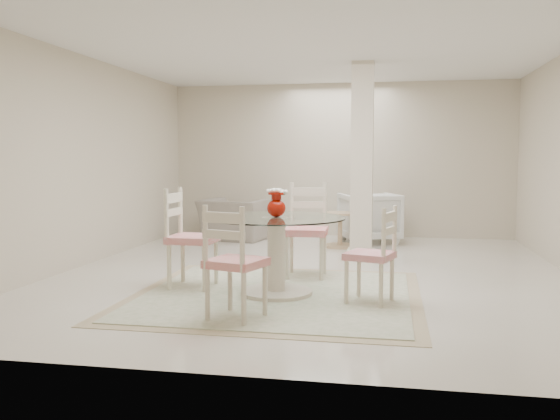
% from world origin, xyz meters
% --- Properties ---
extents(ground, '(7.00, 7.00, 0.00)m').
position_xyz_m(ground, '(0.00, 0.00, 0.00)').
color(ground, white).
rests_on(ground, ground).
extents(room_shell, '(6.02, 7.02, 2.71)m').
position_xyz_m(room_shell, '(0.00, 0.00, 1.86)').
color(room_shell, beige).
rests_on(room_shell, ground).
extents(column, '(0.30, 0.30, 2.70)m').
position_xyz_m(column, '(0.50, 1.30, 1.35)').
color(column, beige).
rests_on(column, ground).
extents(area_rug, '(2.87, 2.87, 0.02)m').
position_xyz_m(area_rug, '(-0.23, -1.26, 0.01)').
color(area_rug, tan).
rests_on(area_rug, ground).
extents(dining_table, '(1.38, 1.38, 0.80)m').
position_xyz_m(dining_table, '(-0.23, -1.26, 0.41)').
color(dining_table, beige).
rests_on(dining_table, ground).
extents(red_vase, '(0.22, 0.19, 0.29)m').
position_xyz_m(red_vase, '(-0.23, -1.26, 0.93)').
color(red_vase, '#9F1004').
rests_on(red_vase, dining_table).
extents(dining_chair_east, '(0.51, 0.51, 1.03)m').
position_xyz_m(dining_chair_east, '(0.77, -1.45, 0.54)').
color(dining_chair_east, '#EEE0C4').
rests_on(dining_chair_east, ground).
extents(dining_chair_north, '(0.50, 0.50, 1.21)m').
position_xyz_m(dining_chair_north, '(-0.06, -0.25, 0.64)').
color(dining_chair_north, beige).
rests_on(dining_chair_north, ground).
extents(dining_chair_west, '(0.48, 0.48, 1.18)m').
position_xyz_m(dining_chair_west, '(-1.24, -1.09, 0.62)').
color(dining_chair_west, '#F0E6C5').
rests_on(dining_chair_west, ground).
extents(dining_chair_south, '(0.55, 0.55, 1.09)m').
position_xyz_m(dining_chair_south, '(-0.42, -2.27, 0.58)').
color(dining_chair_south, beige).
rests_on(dining_chair_south, ground).
extents(recliner_taupe, '(1.22, 1.12, 0.69)m').
position_xyz_m(recliner_taupe, '(-1.69, 2.67, 0.35)').
color(recliner_taupe, gray).
rests_on(recliner_taupe, ground).
extents(armchair_white, '(1.12, 1.14, 0.82)m').
position_xyz_m(armchair_white, '(0.56, 2.75, 0.41)').
color(armchair_white, white).
rests_on(armchair_white, ground).
extents(side_table, '(0.52, 0.52, 0.54)m').
position_xyz_m(side_table, '(0.13, 2.12, 0.25)').
color(side_table, tan).
rests_on(side_table, ground).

